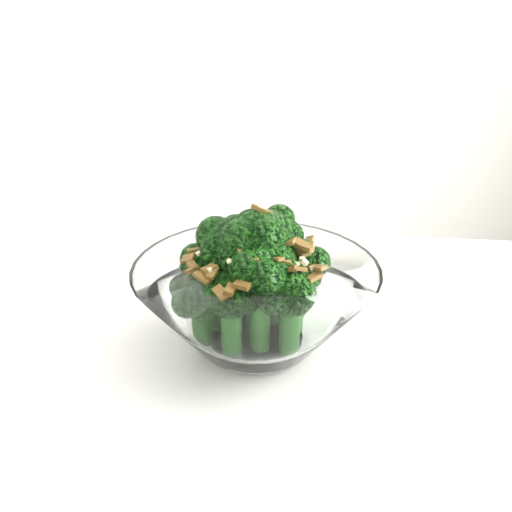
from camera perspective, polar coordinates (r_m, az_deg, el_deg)
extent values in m
cube|color=white|center=(0.49, -14.85, -17.70)|extent=(1.35, 1.04, 0.04)
cylinder|color=white|center=(0.55, 0.00, -8.55)|extent=(0.09, 0.09, 0.01)
cylinder|color=#1C5416|center=(0.52, 0.00, -3.87)|extent=(0.02, 0.02, 0.09)
sphere|color=#164D0E|center=(0.50, 0.00, 1.81)|extent=(0.05, 0.05, 0.05)
cylinder|color=#1C5416|center=(0.54, 1.33, -3.07)|extent=(0.02, 0.02, 0.08)
sphere|color=#164D0E|center=(0.52, 1.39, 1.96)|extent=(0.05, 0.05, 0.05)
cylinder|color=#1C5416|center=(0.53, -2.31, -3.95)|extent=(0.02, 0.02, 0.08)
sphere|color=#164D0E|center=(0.51, -2.41, 1.05)|extent=(0.05, 0.05, 0.05)
cylinder|color=#1C5416|center=(0.50, 0.35, -5.92)|extent=(0.02, 0.02, 0.07)
sphere|color=#164D0E|center=(0.48, 0.37, -0.99)|extent=(0.05, 0.05, 0.05)
cylinder|color=#1C5416|center=(0.53, 3.80, -4.92)|extent=(0.02, 0.02, 0.06)
sphere|color=#164D0E|center=(0.51, 3.93, -1.01)|extent=(0.04, 0.04, 0.04)
cylinder|color=#1C5416|center=(0.54, -3.95, -4.71)|extent=(0.02, 0.02, 0.06)
sphere|color=#164D0E|center=(0.52, -4.08, -0.94)|extent=(0.05, 0.05, 0.05)
cylinder|color=#1C5416|center=(0.50, 3.39, -7.31)|extent=(0.02, 0.02, 0.05)
sphere|color=#164D0E|center=(0.48, 3.50, -3.56)|extent=(0.04, 0.04, 0.04)
cylinder|color=#1C5416|center=(0.50, -2.47, -7.48)|extent=(0.02, 0.02, 0.05)
sphere|color=#164D0E|center=(0.48, -2.55, -3.89)|extent=(0.04, 0.04, 0.04)
cylinder|color=#1C5416|center=(0.56, 4.23, -4.03)|extent=(0.02, 0.02, 0.04)
sphere|color=#164D0E|center=(0.55, 4.33, -1.17)|extent=(0.04, 0.04, 0.04)
cylinder|color=#1C5416|center=(0.52, -5.44, -6.91)|extent=(0.02, 0.02, 0.04)
sphere|color=#164D0E|center=(0.51, -5.58, -3.94)|extent=(0.04, 0.04, 0.04)
cylinder|color=#1C5416|center=(0.57, -0.05, -3.45)|extent=(0.02, 0.02, 0.04)
sphere|color=#164D0E|center=(0.56, -0.05, -0.52)|extent=(0.04, 0.04, 0.04)
cylinder|color=#1C5416|center=(0.56, 1.42, -3.61)|extent=(0.02, 0.02, 0.05)
sphere|color=#164D0E|center=(0.54, 1.46, -0.09)|extent=(0.05, 0.05, 0.05)
cube|color=olive|center=(0.54, 2.49, 2.62)|extent=(0.01, 0.01, 0.01)
cube|color=olive|center=(0.51, -6.06, 0.55)|extent=(0.02, 0.01, 0.01)
cube|color=olive|center=(0.50, -6.81, -0.25)|extent=(0.01, 0.01, 0.01)
cube|color=olive|center=(0.49, 4.59, 1.19)|extent=(0.02, 0.01, 0.01)
cube|color=olive|center=(0.53, -0.16, 3.42)|extent=(0.01, 0.01, 0.01)
cube|color=olive|center=(0.49, 4.78, 0.36)|extent=(0.01, 0.01, 0.01)
cube|color=olive|center=(0.46, 1.96, -0.25)|extent=(0.01, 0.02, 0.01)
cube|color=olive|center=(0.46, -3.55, -3.69)|extent=(0.01, 0.02, 0.01)
cube|color=olive|center=(0.47, -1.75, 1.88)|extent=(0.01, 0.02, 0.01)
cube|color=olive|center=(0.47, 2.77, -0.39)|extent=(0.01, 0.01, 0.01)
cube|color=olive|center=(0.49, 1.76, 2.99)|extent=(0.02, 0.01, 0.00)
cube|color=olive|center=(0.56, 3.08, 2.18)|extent=(0.01, 0.01, 0.01)
cube|color=olive|center=(0.48, 5.81, -2.12)|extent=(0.02, 0.01, 0.01)
cube|color=olive|center=(0.47, 3.25, -1.20)|extent=(0.02, 0.01, 0.00)
cube|color=olive|center=(0.46, -2.63, -3.28)|extent=(0.01, 0.02, 0.01)
cube|color=olive|center=(0.54, -4.03, 1.73)|extent=(0.01, 0.01, 0.01)
cube|color=olive|center=(0.52, -2.53, 2.64)|extent=(0.01, 0.02, 0.01)
cube|color=olive|center=(0.51, -2.74, 3.13)|extent=(0.01, 0.01, 0.00)
cube|color=olive|center=(0.53, 5.33, 1.54)|extent=(0.01, 0.01, 0.01)
cube|color=olive|center=(0.50, 5.41, 0.89)|extent=(0.01, 0.01, 0.01)
cube|color=olive|center=(0.53, -0.50, 3.37)|extent=(0.01, 0.02, 0.01)
cube|color=olive|center=(0.47, -1.41, 0.62)|extent=(0.01, 0.02, 0.01)
cube|color=olive|center=(0.49, 4.84, 0.86)|extent=(0.02, 0.02, 0.01)
cube|color=olive|center=(0.55, -0.51, 2.58)|extent=(0.01, 0.01, 0.01)
cube|color=olive|center=(0.51, 0.41, 3.89)|extent=(0.01, 0.02, 0.01)
cube|color=olive|center=(0.55, -0.50, 2.47)|extent=(0.02, 0.02, 0.01)
cube|color=olive|center=(0.49, -6.38, -1.01)|extent=(0.01, 0.01, 0.01)
cube|color=olive|center=(0.52, 2.67, 2.86)|extent=(0.01, 0.01, 0.00)
cube|color=olive|center=(0.48, 3.48, 1.39)|extent=(0.01, 0.01, 0.01)
cube|color=olive|center=(0.51, 1.23, 3.55)|extent=(0.02, 0.01, 0.01)
cube|color=olive|center=(0.47, 4.28, -1.26)|extent=(0.02, 0.01, 0.01)
cube|color=olive|center=(0.50, 0.97, 4.15)|extent=(0.02, 0.01, 0.01)
cube|color=olive|center=(0.45, -1.41, -2.96)|extent=(0.02, 0.01, 0.01)
cube|color=olive|center=(0.48, 6.16, -1.17)|extent=(0.02, 0.02, 0.01)
cube|color=olive|center=(0.47, -0.53, -0.18)|extent=(0.02, 0.01, 0.00)
cube|color=olive|center=(0.48, 1.85, 1.55)|extent=(0.02, 0.01, 0.01)
cube|color=olive|center=(0.47, -5.41, -2.17)|extent=(0.02, 0.02, 0.01)
cube|color=olive|center=(0.49, -6.42, -1.36)|extent=(0.01, 0.01, 0.01)
cube|color=olive|center=(0.46, -0.06, -0.06)|extent=(0.01, 0.02, 0.00)
cube|color=olive|center=(0.55, -2.69, 1.86)|extent=(0.01, 0.01, 0.01)
cube|color=olive|center=(0.49, 0.41, 4.70)|extent=(0.02, 0.01, 0.01)
cube|color=olive|center=(0.46, 0.83, -1.41)|extent=(0.02, 0.01, 0.01)
cube|color=olive|center=(0.48, -0.88, 2.01)|extent=(0.01, 0.02, 0.01)
cube|color=olive|center=(0.47, -4.40, -1.73)|extent=(0.01, 0.02, 0.01)
cube|color=olive|center=(0.46, -2.63, -3.40)|extent=(0.01, 0.01, 0.01)
cube|color=olive|center=(0.47, -4.69, -1.29)|extent=(0.02, 0.01, 0.01)
cube|color=olive|center=(0.55, 1.02, 2.31)|extent=(0.02, 0.01, 0.01)
cube|color=olive|center=(0.50, -0.93, 4.03)|extent=(0.01, 0.01, 0.00)
cube|color=olive|center=(0.53, 2.46, 2.41)|extent=(0.01, 0.01, 0.01)
cube|color=beige|center=(0.51, 0.97, 3.58)|extent=(0.00, 0.00, 0.00)
cube|color=beige|center=(0.49, 0.22, 4.83)|extent=(0.01, 0.01, 0.01)
cube|color=beige|center=(0.52, -3.34, 2.49)|extent=(0.01, 0.01, 0.01)
cube|color=beige|center=(0.47, 4.08, -0.80)|extent=(0.01, 0.01, 0.00)
cube|color=beige|center=(0.51, 3.37, 2.80)|extent=(0.00, 0.01, 0.00)
cube|color=beige|center=(0.54, 4.60, 1.52)|extent=(0.01, 0.01, 0.00)
cube|color=beige|center=(0.50, 5.59, 0.45)|extent=(0.00, 0.00, 0.00)
cube|color=beige|center=(0.53, 4.62, 1.98)|extent=(0.00, 0.00, 0.00)
cube|color=beige|center=(0.50, -5.79, 0.25)|extent=(0.01, 0.01, 0.00)
cube|color=beige|center=(0.53, -2.46, 3.23)|extent=(0.01, 0.01, 0.01)
cube|color=beige|center=(0.49, 5.50, 0.52)|extent=(0.01, 0.01, 0.00)
cube|color=beige|center=(0.54, -2.09, 2.65)|extent=(0.01, 0.01, 0.00)
cube|color=beige|center=(0.48, 4.62, -0.30)|extent=(0.01, 0.01, 0.00)
cube|color=beige|center=(0.53, 3.55, 2.20)|extent=(0.01, 0.01, 0.01)
cube|color=beige|center=(0.54, -0.68, 3.08)|extent=(0.01, 0.01, 0.01)
cube|color=beige|center=(0.49, -4.84, 0.83)|extent=(0.00, 0.01, 0.00)
cube|color=beige|center=(0.48, 5.65, -1.24)|extent=(0.00, 0.00, 0.00)
cube|color=beige|center=(0.54, -1.45, 2.96)|extent=(0.01, 0.01, 0.01)
cube|color=beige|center=(0.48, 1.75, 2.41)|extent=(0.01, 0.01, 0.00)
cube|color=beige|center=(0.50, -1.25, 4.01)|extent=(0.01, 0.01, 0.01)
cube|color=beige|center=(0.47, -0.56, 2.19)|extent=(0.01, 0.00, 0.00)
cube|color=beige|center=(0.48, 0.94, 1.86)|extent=(0.01, 0.01, 0.01)
cube|color=beige|center=(0.46, -2.64, -0.55)|extent=(0.01, 0.01, 0.01)
cube|color=beige|center=(0.53, 4.09, 1.94)|extent=(0.00, 0.01, 0.00)
cube|color=beige|center=(0.47, -4.67, -1.43)|extent=(0.01, 0.01, 0.00)
cube|color=beige|center=(0.46, 0.92, -1.91)|extent=(0.01, 0.01, 0.00)
cube|color=beige|center=(0.48, 4.92, -0.67)|extent=(0.01, 0.01, 0.01)
cube|color=beige|center=(0.53, -1.77, 2.99)|extent=(0.00, 0.01, 0.00)
cube|color=beige|center=(0.49, -0.12, 4.46)|extent=(0.00, 0.00, 0.00)
cube|color=beige|center=(0.53, 2.07, 3.21)|extent=(0.01, 0.01, 0.00)
cube|color=beige|center=(0.54, -3.35, 2.39)|extent=(0.01, 0.01, 0.00)
cube|color=beige|center=(0.52, -0.04, 3.71)|extent=(0.01, 0.01, 0.00)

